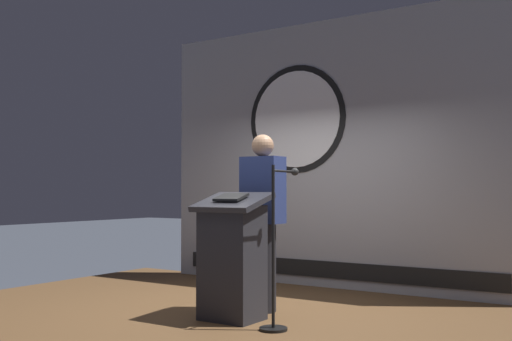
# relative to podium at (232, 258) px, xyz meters

# --- Properties ---
(stage_platform) EXTENTS (6.40, 4.00, 0.30)m
(stage_platform) POSITION_rel_podium_xyz_m (-0.10, 0.35, -0.71)
(stage_platform) COLOR brown
(stage_platform) RESTS_ON ground
(banner_display) EXTENTS (4.66, 0.12, 3.29)m
(banner_display) POSITION_rel_podium_xyz_m (-0.11, 2.20, 1.08)
(banner_display) COLOR #9E9EA3
(banner_display) RESTS_ON stage_platform
(podium) EXTENTS (0.64, 0.50, 1.17)m
(podium) POSITION_rel_podium_xyz_m (0.00, 0.00, 0.00)
(podium) COLOR #26262B
(podium) RESTS_ON stage_platform
(speaker_person) EXTENTS (0.40, 0.26, 1.73)m
(speaker_person) POSITION_rel_podium_xyz_m (0.03, 0.48, 0.32)
(speaker_person) COLOR black
(speaker_person) RESTS_ON stage_platform
(microphone_stand) EXTENTS (0.24, 0.53, 1.40)m
(microphone_stand) POSITION_rel_podium_xyz_m (0.54, -0.10, -0.08)
(microphone_stand) COLOR black
(microphone_stand) RESTS_ON stage_platform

